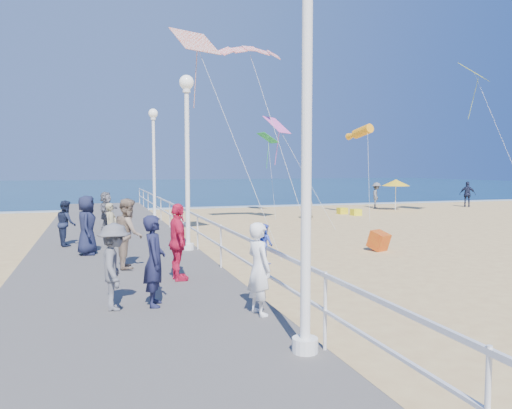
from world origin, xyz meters
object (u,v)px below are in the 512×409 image
object	(u,v)px
woman_holding_toddler	(259,269)
spectator_2	(115,266)
spectator_5	(106,211)
spectator_7	(66,223)
beach_walker_b	(468,194)
beach_chair_right	(342,211)
spectator_6	(111,225)
spectator_0	(154,261)
beach_chair_left	(356,212)
spectator_1	(129,233)
lamp_post_mid	(187,144)
lamp_post_far	(154,152)
spectator_4	(87,225)
lamp_post_near	(307,112)
beach_walker_c	(307,205)
beach_umbrella	(396,183)
spectator_3	(178,242)
box_kite	(379,242)
toddler_held	(264,244)
beach_walker_a	(376,195)

from	to	relation	value
woman_holding_toddler	spectator_2	bearing A→B (deg)	51.77
spectator_5	spectator_7	bearing A→B (deg)	-176.24
beach_walker_b	beach_chair_right	bearing A→B (deg)	52.53
woman_holding_toddler	spectator_5	bearing A→B (deg)	-3.65
spectator_6	spectator_0	bearing A→B (deg)	-141.57
spectator_5	beach_chair_left	world-z (taller)	spectator_5
spectator_1	woman_holding_toddler	bearing A→B (deg)	-157.01
lamp_post_mid	lamp_post_far	distance (m)	9.00
beach_chair_left	spectator_4	bearing A→B (deg)	-142.35
lamp_post_near	beach_chair_left	bearing A→B (deg)	59.14
beach_walker_b	beach_chair_left	size ratio (longest dim) A/B	3.47
spectator_0	beach_walker_c	size ratio (longest dim) A/B	1.02
lamp_post_near	spectator_4	distance (m)	9.82
lamp_post_mid	beach_umbrella	distance (m)	22.33
spectator_3	spectator_1	bearing A→B (deg)	25.01
lamp_post_near	box_kite	xyz separation A→B (m)	(6.79, 9.10, -3.36)
lamp_post_mid	spectator_1	distance (m)	3.81
spectator_3	beach_walker_b	size ratio (longest dim) A/B	0.91
lamp_post_mid	spectator_6	world-z (taller)	lamp_post_mid
toddler_held	beach_umbrella	size ratio (longest dim) A/B	0.33
woman_holding_toddler	spectator_6	size ratio (longest dim) A/B	1.14
lamp_post_near	woman_holding_toddler	world-z (taller)	lamp_post_near
spectator_0	spectator_5	size ratio (longest dim) A/B	1.07
spectator_4	spectator_5	size ratio (longest dim) A/B	1.11
lamp_post_near	beach_walker_c	size ratio (longest dim) A/B	3.25
beach_walker_b	spectator_4	bearing A→B (deg)	71.33
lamp_post_near	beach_walker_b	xyz separation A→B (m)	(23.86, 24.43, -2.71)
woman_holding_toddler	beach_walker_b	world-z (taller)	woman_holding_toddler
lamp_post_mid	beach_chair_left	distance (m)	17.73
lamp_post_mid	toddler_held	bearing A→B (deg)	-89.18
beach_walker_b	beach_chair_left	xyz separation A→B (m)	(-11.29, -3.40, -0.76)
spectator_3	woman_holding_toddler	bearing A→B (deg)	-166.59
toddler_held	spectator_6	bearing A→B (deg)	2.50
beach_walker_b	beach_walker_c	distance (m)	15.69
beach_umbrella	beach_chair_right	world-z (taller)	beach_umbrella
beach_chair_right	lamp_post_mid	bearing A→B (deg)	-132.89
beach_walker_c	beach_chair_right	bearing A→B (deg)	96.48
beach_walker_c	lamp_post_mid	bearing A→B (deg)	-65.86
lamp_post_mid	spectator_5	world-z (taller)	lamp_post_mid
toddler_held	spectator_2	world-z (taller)	toddler_held
spectator_5	beach_chair_left	xyz separation A→B (m)	(14.85, 6.01, -0.98)
beach_walker_c	beach_chair_right	size ratio (longest dim) A/B	2.97
spectator_1	lamp_post_near	bearing A→B (deg)	-162.16
lamp_post_mid	spectator_5	size ratio (longest dim) A/B	3.40
spectator_2	toddler_held	bearing A→B (deg)	-108.87
woman_holding_toddler	beach_walker_b	size ratio (longest dim) A/B	0.84
lamp_post_mid	beach_walker_a	world-z (taller)	lamp_post_mid
spectator_2	spectator_4	distance (m)	6.12
spectator_4	beach_chair_left	world-z (taller)	spectator_4
spectator_7	spectator_5	bearing A→B (deg)	-31.14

